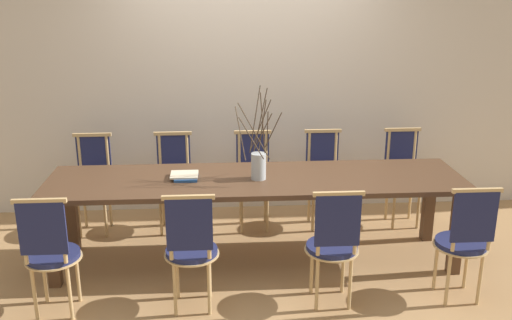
{
  "coord_description": "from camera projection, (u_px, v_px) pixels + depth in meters",
  "views": [
    {
      "loc": [
        -0.28,
        -4.33,
        2.26
      ],
      "look_at": [
        0.0,
        0.0,
        0.89
      ],
      "focal_mm": 40.0,
      "sensor_mm": 36.0,
      "label": 1
    }
  ],
  "objects": [
    {
      "name": "chair_far_left",
      "position": [
        174.0,
        178.0,
        5.3
      ],
      "size": [
        0.39,
        0.39,
        0.92
      ],
      "rotation": [
        0.0,
        0.0,
        3.14
      ],
      "color": "#1E234C",
      "rests_on": "ground_plane"
    },
    {
      "name": "dining_table",
      "position": [
        256.0,
        187.0,
        4.62
      ],
      "size": [
        3.36,
        0.83,
        0.74
      ],
      "color": "#4C3321",
      "rests_on": "ground_plane"
    },
    {
      "name": "chair_far_center",
      "position": [
        253.0,
        177.0,
        5.35
      ],
      "size": [
        0.39,
        0.39,
        0.92
      ],
      "rotation": [
        0.0,
        0.0,
        3.14
      ],
      "color": "#1E234C",
      "rests_on": "ground_plane"
    },
    {
      "name": "chair_near_left",
      "position": [
        191.0,
        246.0,
        3.95
      ],
      "size": [
        0.39,
        0.39,
        0.92
      ],
      "color": "#1E234C",
      "rests_on": "ground_plane"
    },
    {
      "name": "chair_near_center",
      "position": [
        333.0,
        242.0,
        4.01
      ],
      "size": [
        0.39,
        0.39,
        0.92
      ],
      "color": "#1E234C",
      "rests_on": "ground_plane"
    },
    {
      "name": "book_stack",
      "position": [
        185.0,
        176.0,
        4.57
      ],
      "size": [
        0.22,
        0.22,
        0.04
      ],
      "color": "#234C8C",
      "rests_on": "dining_table"
    },
    {
      "name": "chair_near_right",
      "position": [
        464.0,
        238.0,
        4.07
      ],
      "size": [
        0.39,
        0.39,
        0.92
      ],
      "color": "#1E234C",
      "rests_on": "ground_plane"
    },
    {
      "name": "ground_plane",
      "position": [
        256.0,
        260.0,
        4.81
      ],
      "size": [
        16.0,
        16.0,
        0.0
      ],
      "primitive_type": "plane",
      "color": "#A87F51"
    },
    {
      "name": "chair_near_leftend",
      "position": [
        50.0,
        251.0,
        3.89
      ],
      "size": [
        0.39,
        0.39,
        0.92
      ],
      "color": "#1E234C",
      "rests_on": "ground_plane"
    },
    {
      "name": "chair_far_right",
      "position": [
        324.0,
        175.0,
        5.39
      ],
      "size": [
        0.39,
        0.39,
        0.92
      ],
      "rotation": [
        0.0,
        0.0,
        3.14
      ],
      "color": "#1E234C",
      "rests_on": "ground_plane"
    },
    {
      "name": "wall_rear",
      "position": [
        248.0,
        52.0,
        5.51
      ],
      "size": [
        12.0,
        0.06,
        3.2
      ],
      "color": "beige",
      "rests_on": "ground_plane"
    },
    {
      "name": "chair_far_rightend",
      "position": [
        403.0,
        174.0,
        5.44
      ],
      "size": [
        0.39,
        0.39,
        0.92
      ],
      "rotation": [
        0.0,
        0.0,
        3.14
      ],
      "color": "#1E234C",
      "rests_on": "ground_plane"
    },
    {
      "name": "vase_centerpiece",
      "position": [
        259.0,
        163.0,
        4.53
      ],
      "size": [
        0.36,
        0.36,
        0.74
      ],
      "color": "#B2BCC1",
      "rests_on": "dining_table"
    },
    {
      "name": "chair_far_leftend",
      "position": [
        93.0,
        180.0,
        5.26
      ],
      "size": [
        0.39,
        0.39,
        0.92
      ],
      "rotation": [
        0.0,
        0.0,
        3.14
      ],
      "color": "#1E234C",
      "rests_on": "ground_plane"
    }
  ]
}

